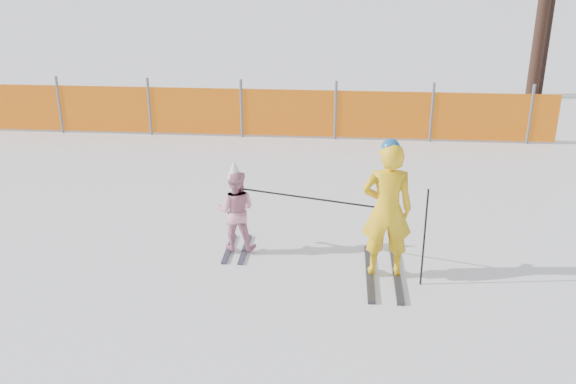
# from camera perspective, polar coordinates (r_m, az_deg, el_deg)

# --- Properties ---
(ground) EXTENTS (120.00, 120.00, 0.00)m
(ground) POSITION_cam_1_polar(r_m,az_deg,el_deg) (8.09, -0.30, -7.91)
(ground) COLOR white
(ground) RESTS_ON ground
(adult) EXTENTS (0.64, 1.46, 1.81)m
(adult) POSITION_cam_1_polar(r_m,az_deg,el_deg) (7.92, 8.78, -1.58)
(adult) COLOR black
(adult) RESTS_ON ground
(child) EXTENTS (0.56, 0.88, 1.31)m
(child) POSITION_cam_1_polar(r_m,az_deg,el_deg) (8.63, -4.67, -1.59)
(child) COLOR black
(child) RESTS_ON ground
(ski_poles) EXTENTS (2.31, 0.73, 1.27)m
(ski_poles) POSITION_cam_1_polar(r_m,az_deg,el_deg) (8.01, 5.94, -1.96)
(ski_poles) COLOR black
(ski_poles) RESTS_ON ground
(safety_fence) EXTENTS (14.60, 0.06, 1.25)m
(safety_fence) POSITION_cam_1_polar(r_m,az_deg,el_deg) (13.93, -7.19, 7.17)
(safety_fence) COLOR #595960
(safety_fence) RESTS_ON ground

